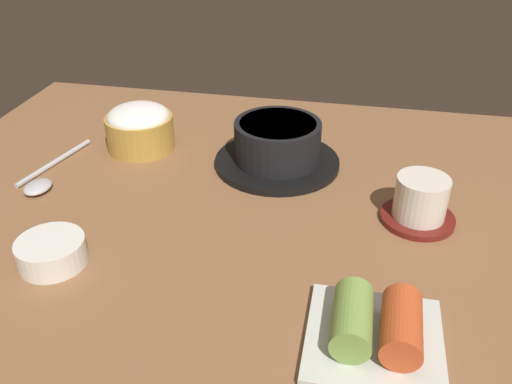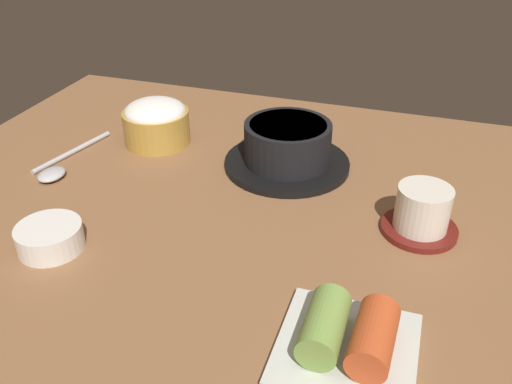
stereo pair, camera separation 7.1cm
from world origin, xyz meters
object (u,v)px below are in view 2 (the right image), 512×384
object	(u,v)px
stone_pot	(287,147)
rice_bowl	(156,121)
tea_cup_with_saucer	(422,212)
spoon	(59,167)
side_bowl_near	(50,237)
kimchi_plate	(348,339)

from	to	relation	value
stone_pot	rice_bowl	xyz separation A→B (cm)	(-22.71, 1.36, 0.43)
stone_pot	tea_cup_with_saucer	xyz separation A→B (cm)	(20.52, -11.27, -0.34)
stone_pot	spoon	size ratio (longest dim) A/B	1.07
spoon	side_bowl_near	bearing A→B (deg)	-56.86
stone_pot	tea_cup_with_saucer	distance (cm)	23.41
tea_cup_with_saucer	spoon	size ratio (longest dim) A/B	0.54
stone_pot	side_bowl_near	size ratio (longest dim) A/B	2.42
tea_cup_with_saucer	side_bowl_near	size ratio (longest dim) A/B	1.21
rice_bowl	kimchi_plate	distance (cm)	52.10
stone_pot	rice_bowl	world-z (taller)	rice_bowl
rice_bowl	side_bowl_near	bearing A→B (deg)	-87.85
side_bowl_near	rice_bowl	bearing A→B (deg)	92.15
tea_cup_with_saucer	spoon	world-z (taller)	tea_cup_with_saucer
stone_pot	spoon	bearing A→B (deg)	-159.66
stone_pot	side_bowl_near	bearing A→B (deg)	-126.78
kimchi_plate	side_bowl_near	bearing A→B (deg)	171.88
stone_pot	tea_cup_with_saucer	bearing A→B (deg)	-28.78
rice_bowl	spoon	distance (cm)	16.93
tea_cup_with_saucer	kimchi_plate	size ratio (longest dim) A/B	0.73
tea_cup_with_saucer	kimchi_plate	distance (cm)	23.45
kimchi_plate	spoon	xyz separation A→B (cm)	(-47.92, 22.06, -1.31)
kimchi_plate	side_bowl_near	xyz separation A→B (cm)	(-36.95, 5.27, -0.24)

